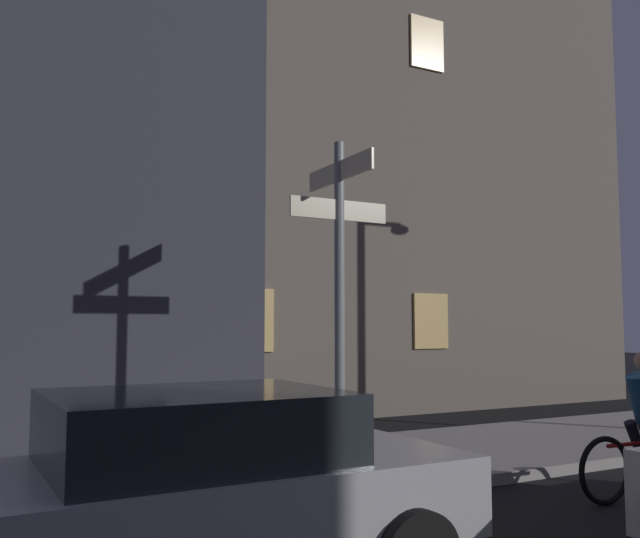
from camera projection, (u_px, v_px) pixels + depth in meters
The scene contains 4 objects.
sidewalk_kerb at pixel (256, 475), 8.35m from camera, with size 40.00×3.25×0.14m, color #9E9991.
signpost at pixel (340, 276), 8.01m from camera, with size 1.29×1.47×3.93m.
car_near_left at pixel (182, 488), 4.76m from camera, with size 4.31×2.01×1.42m.
building_right_block at pixel (357, 162), 17.90m from camera, with size 12.69×6.08×12.39m.
Camera 1 is at (-3.37, -0.43, 1.88)m, focal length 38.29 mm.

